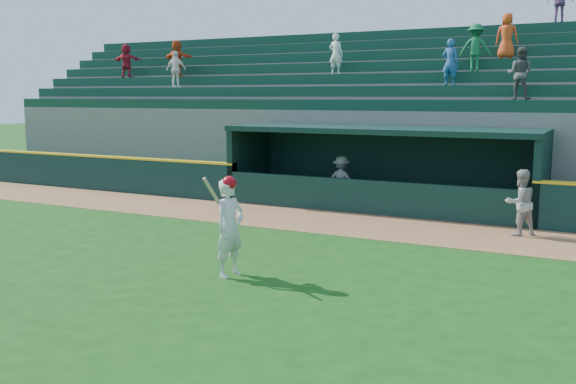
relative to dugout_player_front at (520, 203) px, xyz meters
name	(u,v)px	position (x,y,z in m)	size (l,w,h in m)	color
ground	(251,266)	(-4.35, -5.52, -0.82)	(120.00, 120.00, 0.00)	#154611
warning_track	(345,223)	(-4.35, -0.62, -0.81)	(40.00, 3.00, 0.01)	#93623A
field_wall_left	(60,171)	(-16.60, 1.03, -0.22)	(15.50, 0.30, 1.20)	black
wall_stripe_left	(59,154)	(-16.60, 1.03, 0.41)	(15.50, 0.32, 0.06)	gold
dugout_player_front	(520,203)	(0.00, 0.00, 0.00)	(0.79, 0.62, 1.63)	#9C9B97
dugout_player_inside	(342,180)	(-5.64, 2.23, -0.05)	(0.98, 0.57, 1.52)	#A1A19C
dugout	(384,163)	(-4.35, 2.48, 0.54)	(9.40, 2.80, 2.46)	slate
stands	(425,123)	(-4.35, 7.05, 1.58)	(34.50, 6.26, 7.58)	slate
batter_at_plate	(230,226)	(-4.35, -6.30, 0.15)	(0.58, 0.84, 1.94)	silver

